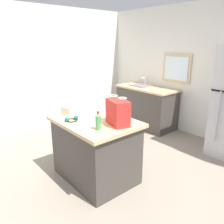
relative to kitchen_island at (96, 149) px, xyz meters
name	(u,v)px	position (x,y,z in m)	size (l,w,h in m)	color
ground	(93,182)	(0.08, -0.11, -0.44)	(6.37, 6.37, 0.00)	gray
back_wall	(202,72)	(0.07, 2.54, 0.86)	(5.02, 0.13, 2.60)	silver
left_wall	(20,71)	(-2.42, -0.11, 0.86)	(0.10, 5.31, 2.60)	silver
kitchen_island	(96,149)	(0.00, 0.00, 0.00)	(1.15, 0.86, 0.87)	#423D38
sink_counter	(146,106)	(-0.99, 2.15, 0.02)	(1.37, 0.67, 1.09)	#423D38
shopping_bag	(118,112)	(0.33, 0.12, 0.59)	(0.37, 0.27, 0.36)	red
small_box	(68,111)	(-0.43, -0.16, 0.49)	(0.16, 0.12, 0.12)	beige
bottle	(98,122)	(0.32, -0.18, 0.53)	(0.07, 0.07, 0.23)	#4C9956
ear_defenders	(72,119)	(-0.17, -0.26, 0.45)	(0.16, 0.20, 0.06)	black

